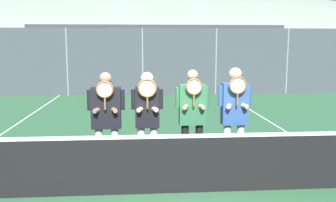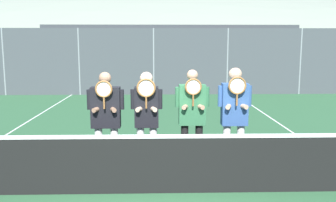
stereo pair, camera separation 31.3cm
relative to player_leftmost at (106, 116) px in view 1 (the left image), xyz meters
The scene contains 13 objects.
ground_plane 1.49m from the player_leftmost, 47.01° to the right, with size 120.00×120.00×0.00m, color #2D5B38.
hill_distant 52.20m from the player_leftmost, 89.22° to the left, with size 100.41×55.78×19.52m.
clubhouse_building 18.66m from the player_leftmost, 84.90° to the left, with size 15.06×5.50×3.31m.
fence_back 10.28m from the player_leftmost, 86.05° to the left, with size 19.58×0.06×2.90m.
tennis_net 1.19m from the player_leftmost, 47.01° to the right, with size 9.77×0.09×1.02m.
court_line_right_sideline 5.00m from the player_leftmost, 27.33° to the left, with size 0.05×16.00×0.01m, color white.
player_leftmost is the anchor object (origin of this frame).
player_center_left 0.69m from the player_leftmost, ahead, with size 0.54×0.34×1.80m.
player_center_right 1.47m from the player_leftmost, ahead, with size 0.59×0.34×1.83m.
player_rightmost 2.18m from the player_leftmost, ahead, with size 0.57×0.34×1.87m.
car_far_left 12.96m from the player_leftmost, 109.35° to the left, with size 4.73×1.97×1.84m.
car_left_of_center 12.28m from the player_leftmost, 85.44° to the left, with size 4.73×2.06×1.87m.
car_center 13.76m from the player_leftmost, 64.14° to the left, with size 4.24×2.08×1.66m.
Camera 1 is at (-0.15, -5.44, 2.29)m, focal length 40.00 mm.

